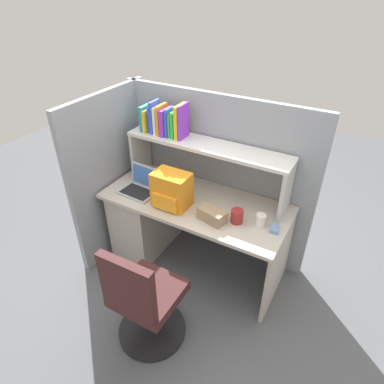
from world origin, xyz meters
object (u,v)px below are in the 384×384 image
snack_canister (237,216)px  backpack (171,190)px  laptop (141,186)px  tissue_box (212,215)px  paper_cup (261,220)px  office_chair (145,304)px  computer_mouse (275,228)px

snack_canister → backpack: bearing=-174.5°
laptop → tissue_box: bearing=-4.7°
paper_cup → office_chair: size_ratio=0.11×
laptop → snack_canister: (0.91, 0.02, 0.00)m
backpack → paper_cup: backpack is taller
backpack → laptop: bearing=173.6°
paper_cup → snack_canister: size_ratio=0.92×
computer_mouse → snack_canister: size_ratio=0.95×
computer_mouse → tissue_box: bearing=-174.2°
laptop → tissue_box: laptop is taller
computer_mouse → snack_canister: bearing=-179.5°
paper_cup → tissue_box: size_ratio=0.46×
tissue_box → computer_mouse: bearing=28.5°
tissue_box → snack_canister: (0.18, 0.08, 0.01)m
office_chair → tissue_box: bearing=-104.7°
laptop → computer_mouse: size_ratio=3.10×
laptop → tissue_box: size_ratio=1.46×
paper_cup → snack_canister: bearing=-163.8°
computer_mouse → office_chair: bearing=-136.6°
computer_mouse → snack_canister: snack_canister is taller
backpack → tissue_box: (0.39, -0.02, -0.09)m
paper_cup → tissue_box: paper_cup is taller
laptop → paper_cup: bearing=3.5°
laptop → snack_canister: size_ratio=2.93×
office_chair → computer_mouse: bearing=-128.7°
laptop → office_chair: (0.57, -0.76, -0.39)m
laptop → paper_cup: laptop is taller
laptop → office_chair: 1.03m
laptop → computer_mouse: 1.20m
paper_cup → tissue_box: (-0.35, -0.13, -0.00)m
laptop → backpack: backpack is taller
backpack → paper_cup: size_ratio=2.96×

